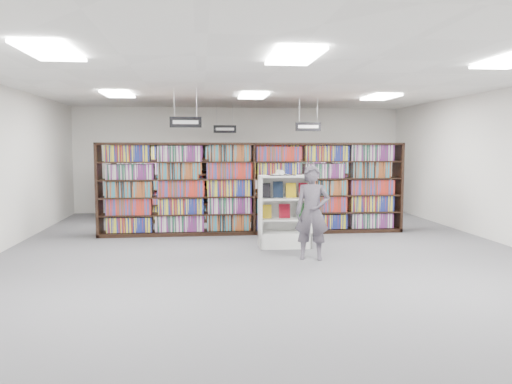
{
  "coord_description": "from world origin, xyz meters",
  "views": [
    {
      "loc": [
        -1.2,
        -9.41,
        2.01
      ],
      "look_at": [
        -0.1,
        0.5,
        1.1
      ],
      "focal_mm": 35.0,
      "sensor_mm": 36.0,
      "label": 1
    }
  ],
  "objects": [
    {
      "name": "troffer_back_right",
      "position": [
        3.0,
        2.0,
        3.16
      ],
      "size": [
        0.6,
        1.2,
        0.04
      ],
      "primitive_type": "cube",
      "color": "white",
      "rests_on": "ceiling"
    },
    {
      "name": "ceiling",
      "position": [
        0.0,
        0.0,
        3.2
      ],
      "size": [
        10.0,
        12.0,
        0.1
      ],
      "primitive_type": "cube",
      "color": "white",
      "rests_on": "wall_back"
    },
    {
      "name": "bookshelf_row_far",
      "position": [
        0.0,
        5.7,
        1.05
      ],
      "size": [
        7.0,
        0.6,
        2.1
      ],
      "color": "black",
      "rests_on": "floor"
    },
    {
      "name": "aisle_sign_right",
      "position": [
        1.5,
        3.0,
        2.53
      ],
      "size": [
        0.65,
        0.02,
        0.8
      ],
      "color": "#B2B2B7",
      "rests_on": "ceiling"
    },
    {
      "name": "wall_front",
      "position": [
        0.0,
        -6.0,
        1.6
      ],
      "size": [
        10.0,
        0.1,
        3.2
      ],
      "primitive_type": "cube",
      "color": "silver",
      "rests_on": "ground"
    },
    {
      "name": "floor",
      "position": [
        0.0,
        0.0,
        0.0
      ],
      "size": [
        12.0,
        12.0,
        0.0
      ],
      "primitive_type": "plane",
      "color": "#4F4F53",
      "rests_on": "ground"
    },
    {
      "name": "troffer_back_center",
      "position": [
        0.0,
        2.0,
        3.16
      ],
      "size": [
        0.6,
        1.2,
        0.04
      ],
      "primitive_type": "cube",
      "color": "white",
      "rests_on": "ceiling"
    },
    {
      "name": "troffer_front_center",
      "position": [
        0.0,
        -3.0,
        3.16
      ],
      "size": [
        0.6,
        1.2,
        0.04
      ],
      "primitive_type": "cube",
      "color": "white",
      "rests_on": "ceiling"
    },
    {
      "name": "shopper",
      "position": [
        0.76,
        -0.79,
        0.84
      ],
      "size": [
        0.69,
        0.53,
        1.68
      ],
      "primitive_type": "imported",
      "rotation": [
        0.0,
        0.0,
        -0.24
      ],
      "color": "#4C4651",
      "rests_on": "floor"
    },
    {
      "name": "bookshelf_row_mid",
      "position": [
        0.0,
        4.0,
        1.05
      ],
      "size": [
        7.0,
        0.6,
        2.1
      ],
      "color": "black",
      "rests_on": "floor"
    },
    {
      "name": "open_book",
      "position": [
        0.38,
        0.4,
        1.47
      ],
      "size": [
        0.57,
        0.37,
        0.12
      ],
      "rotation": [
        0.0,
        0.0,
        0.13
      ],
      "color": "black",
      "rests_on": "endcap_display"
    },
    {
      "name": "troffer_back_left",
      "position": [
        -3.0,
        2.0,
        3.16
      ],
      "size": [
        0.6,
        1.2,
        0.04
      ],
      "primitive_type": "cube",
      "color": "white",
      "rests_on": "ceiling"
    },
    {
      "name": "troffer_front_left",
      "position": [
        -3.0,
        -3.0,
        3.16
      ],
      "size": [
        0.6,
        1.2,
        0.04
      ],
      "primitive_type": "cube",
      "color": "white",
      "rests_on": "ceiling"
    },
    {
      "name": "aisle_sign_center",
      "position": [
        -0.5,
        5.0,
        2.53
      ],
      "size": [
        0.65,
        0.02,
        0.8
      ],
      "color": "#B2B2B7",
      "rests_on": "ceiling"
    },
    {
      "name": "wall_right",
      "position": [
        5.0,
        0.0,
        1.6
      ],
      "size": [
        0.1,
        12.0,
        3.2
      ],
      "primitive_type": "cube",
      "color": "silver",
      "rests_on": "ground"
    },
    {
      "name": "aisle_sign_left",
      "position": [
        -1.5,
        1.0,
        2.53
      ],
      "size": [
        0.65,
        0.02,
        0.8
      ],
      "color": "#B2B2B7",
      "rests_on": "ceiling"
    },
    {
      "name": "bookshelf_row_near",
      "position": [
        0.0,
        2.0,
        1.05
      ],
      "size": [
        7.0,
        0.6,
        2.1
      ],
      "color": "black",
      "rests_on": "floor"
    },
    {
      "name": "endcap_display",
      "position": [
        0.46,
        0.37,
        0.48
      ],
      "size": [
        1.04,
        0.53,
        1.44
      ],
      "rotation": [
        0.0,
        0.0,
        -0.02
      ],
      "color": "white",
      "rests_on": "floor"
    },
    {
      "name": "wall_back",
      "position": [
        0.0,
        6.0,
        1.6
      ],
      "size": [
        10.0,
        0.1,
        3.2
      ],
      "primitive_type": "cube",
      "color": "silver",
      "rests_on": "ground"
    }
  ]
}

